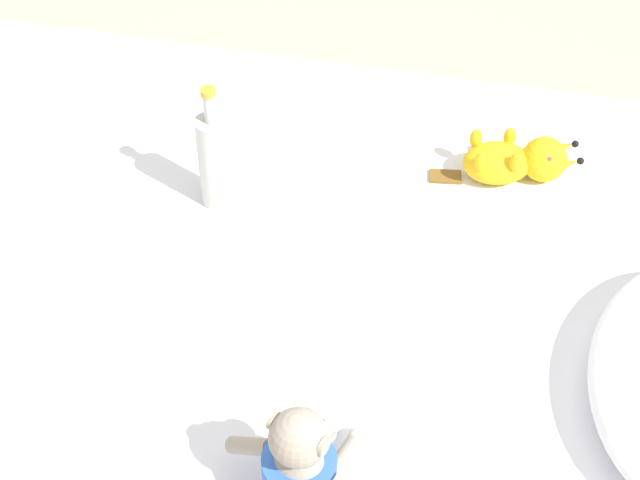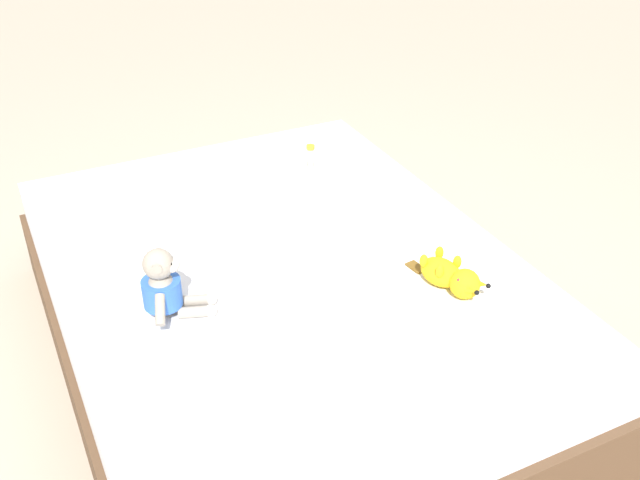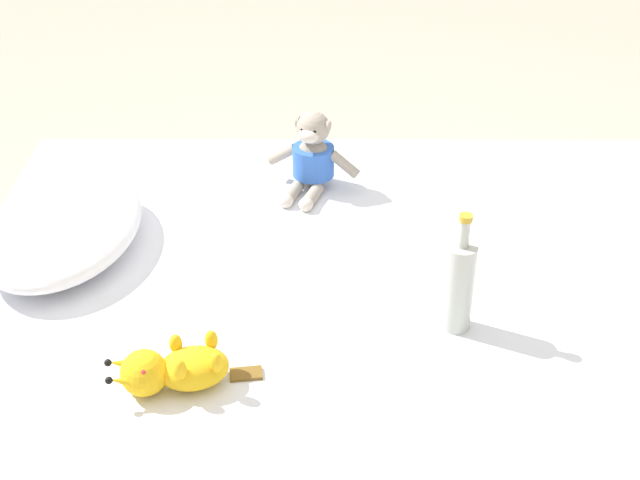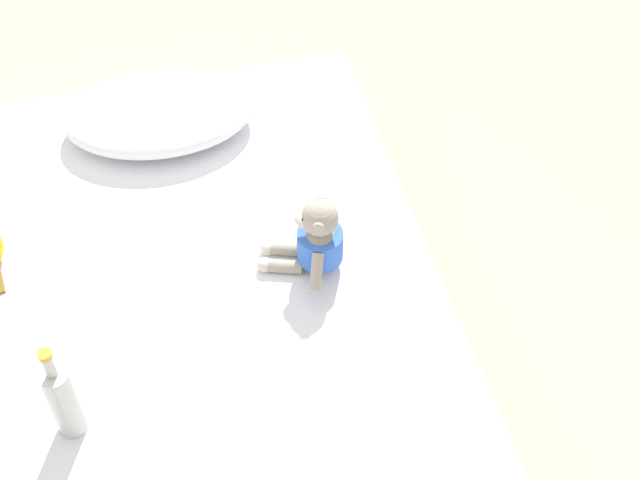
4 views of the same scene
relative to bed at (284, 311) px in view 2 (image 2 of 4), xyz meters
The scene contains 6 objects.
ground_plane 0.22m from the bed, ahead, with size 16.00×16.00×0.00m, color #B7A893.
bed is the anchor object (origin of this frame).
pillow 0.83m from the bed, 81.73° to the left, with size 0.60×0.43×0.13m.
plush_monkey 0.56m from the bed, 14.99° to the left, with size 0.25×0.28×0.24m.
plush_yellow_creature 0.64m from the bed, 136.82° to the left, with size 0.15×0.33×0.10m.
glass_bottle 0.46m from the bed, 134.51° to the right, with size 0.07×0.07×0.30m.
Camera 2 is at (0.84, 2.00, 1.89)m, focal length 41.90 mm.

